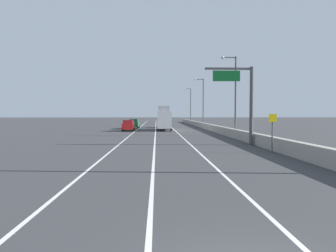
# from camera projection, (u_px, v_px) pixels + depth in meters

# --- Properties ---
(ground_plane) EXTENTS (320.00, 320.00, 0.00)m
(ground_plane) POSITION_uv_depth(u_px,v_px,m) (164.00, 126.00, 68.61)
(ground_plane) COLOR #38383A
(lane_stripe_left) EXTENTS (0.16, 130.00, 0.00)m
(lane_stripe_left) POSITION_uv_depth(u_px,v_px,m) (139.00, 128.00, 59.41)
(lane_stripe_left) COLOR silver
(lane_stripe_left) RESTS_ON ground_plane
(lane_stripe_center) EXTENTS (0.16, 130.00, 0.00)m
(lane_stripe_center) POSITION_uv_depth(u_px,v_px,m) (156.00, 128.00, 59.55)
(lane_stripe_center) COLOR silver
(lane_stripe_center) RESTS_ON ground_plane
(lane_stripe_right) EXTENTS (0.16, 130.00, 0.00)m
(lane_stripe_right) POSITION_uv_depth(u_px,v_px,m) (173.00, 128.00, 59.69)
(lane_stripe_right) COLOR silver
(lane_stripe_right) RESTS_ON ground_plane
(jersey_barrier_right) EXTENTS (0.60, 120.00, 1.10)m
(jersey_barrier_right) POSITION_uv_depth(u_px,v_px,m) (219.00, 130.00, 44.94)
(jersey_barrier_right) COLOR #9E998E
(jersey_barrier_right) RESTS_ON ground_plane
(overhead_sign_gantry) EXTENTS (4.68, 0.36, 7.50)m
(overhead_sign_gantry) POSITION_uv_depth(u_px,v_px,m) (244.00, 96.00, 27.62)
(overhead_sign_gantry) COLOR #47474C
(overhead_sign_gantry) RESTS_ON ground_plane
(speed_advisory_sign) EXTENTS (0.60, 0.11, 3.00)m
(speed_advisory_sign) POSITION_uv_depth(u_px,v_px,m) (272.00, 130.00, 21.96)
(speed_advisory_sign) COLOR #4C4C51
(speed_advisory_sign) RESTS_ON ground_plane
(lamp_post_right_second) EXTENTS (2.14, 0.44, 10.75)m
(lamp_post_right_second) POSITION_uv_depth(u_px,v_px,m) (234.00, 90.00, 38.89)
(lamp_post_right_second) COLOR #4C4C51
(lamp_post_right_second) RESTS_ON ground_plane
(lamp_post_right_third) EXTENTS (2.14, 0.44, 10.75)m
(lamp_post_right_third) POSITION_uv_depth(u_px,v_px,m) (202.00, 99.00, 63.51)
(lamp_post_right_third) COLOR #4C4C51
(lamp_post_right_third) RESTS_ON ground_plane
(lamp_post_right_fourth) EXTENTS (2.14, 0.44, 10.75)m
(lamp_post_right_fourth) POSITION_uv_depth(u_px,v_px,m) (190.00, 103.00, 88.15)
(lamp_post_right_fourth) COLOR #4C4C51
(lamp_post_right_fourth) RESTS_ON ground_plane
(car_red_0) EXTENTS (1.96, 4.02, 1.95)m
(car_red_0) POSITION_uv_depth(u_px,v_px,m) (128.00, 125.00, 49.97)
(car_red_0) COLOR red
(car_red_0) RESTS_ON ground_plane
(car_green_1) EXTENTS (2.02, 4.65, 1.97)m
(car_green_1) POSITION_uv_depth(u_px,v_px,m) (134.00, 124.00, 58.46)
(car_green_1) COLOR #196033
(car_green_1) RESTS_ON ground_plane
(car_gray_2) EXTENTS (1.94, 4.47, 2.02)m
(car_gray_2) POSITION_uv_depth(u_px,v_px,m) (163.00, 123.00, 61.93)
(car_gray_2) COLOR slate
(car_gray_2) RESTS_ON ground_plane
(box_truck) EXTENTS (2.51, 8.71, 4.46)m
(box_truck) POSITION_uv_depth(u_px,v_px,m) (164.00, 119.00, 52.72)
(box_truck) COLOR silver
(box_truck) RESTS_ON ground_plane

